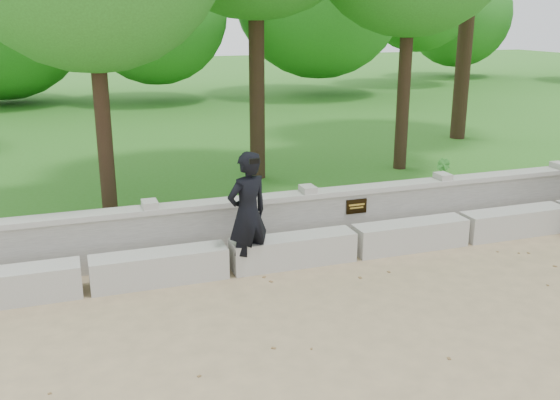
% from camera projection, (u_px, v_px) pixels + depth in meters
% --- Properties ---
extents(ground, '(80.00, 80.00, 0.00)m').
position_uv_depth(ground, '(417.00, 308.00, 8.01)').
color(ground, tan).
rests_on(ground, ground).
extents(lawn, '(40.00, 22.00, 0.25)m').
position_uv_depth(lawn, '(195.00, 124.00, 20.65)').
color(lawn, '#336F1C').
rests_on(lawn, ground).
extents(concrete_bench, '(11.90, 0.45, 0.45)m').
position_uv_depth(concrete_bench, '(354.00, 243.00, 9.67)').
color(concrete_bench, beige).
rests_on(concrete_bench, ground).
extents(parapet_wall, '(12.50, 0.35, 0.90)m').
position_uv_depth(parapet_wall, '(336.00, 215.00, 10.24)').
color(parapet_wall, '#B6B4AC').
rests_on(parapet_wall, ground).
extents(man_main, '(0.77, 0.71, 1.82)m').
position_uv_depth(man_main, '(248.00, 214.00, 8.84)').
color(man_main, black).
rests_on(man_main, ground).
extents(shrub_b, '(0.36, 0.39, 0.59)m').
position_uv_depth(shrub_b, '(444.00, 174.00, 12.55)').
color(shrub_b, '#398F30').
rests_on(shrub_b, lawn).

